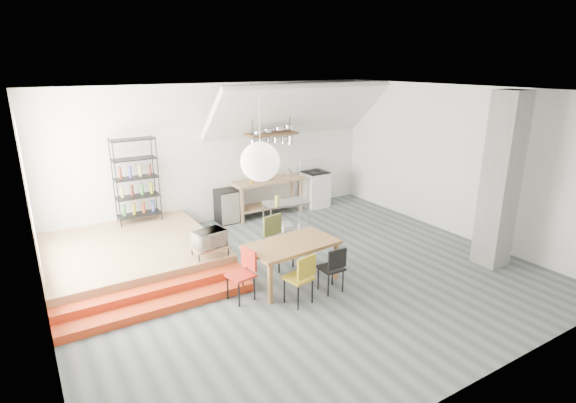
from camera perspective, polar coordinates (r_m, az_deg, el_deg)
floor at (r=8.19m, az=1.57°, el=-9.11°), size 8.00×8.00×0.00m
wall_back at (r=10.64m, az=-8.75°, el=6.02°), size 8.00×0.04×3.20m
wall_left at (r=6.47m, az=-29.59°, el=-3.44°), size 0.04×7.00×3.20m
wall_right at (r=10.31m, az=20.70°, el=4.74°), size 0.04×7.00×3.20m
ceiling at (r=7.35m, az=1.78°, el=13.85°), size 8.00×7.00×0.02m
slope_ceiling at (r=10.81m, az=1.29°, el=11.48°), size 4.40×1.44×1.32m
window_pane at (r=7.86m, az=-30.24°, el=1.35°), size 0.02×2.50×2.20m
platform at (r=8.96m, az=-19.37°, el=-6.33°), size 3.00×3.00×0.40m
step_lower at (r=7.30m, az=-15.76°, el=-12.71°), size 3.00×0.35×0.13m
step_upper at (r=7.57m, az=-16.56°, el=-11.08°), size 3.00×0.35×0.27m
concrete_column at (r=8.91m, az=25.41°, el=2.34°), size 0.50×0.50×3.20m
kitchen_counter at (r=11.03m, az=-2.54°, el=1.39°), size 1.80×0.60×0.91m
stove at (r=11.79m, az=3.41°, el=1.69°), size 0.60×0.60×1.18m
pot_rack at (r=10.56m, az=-1.90°, el=8.19°), size 1.20×0.50×1.43m
wire_shelving at (r=9.83m, az=-18.75°, el=2.74°), size 0.88×0.38×1.80m
microwave_shelf at (r=7.99m, az=-9.88°, el=-5.76°), size 0.60×0.40×0.16m
paper_lantern at (r=6.82m, az=-3.55°, el=5.06°), size 0.60×0.60×0.60m
dining_table at (r=7.61m, az=0.47°, el=-5.83°), size 1.60×0.99×0.73m
chair_mustard at (r=7.00m, az=1.74°, el=-9.33°), size 0.46×0.46×0.85m
chair_black at (r=7.40m, az=5.77°, el=-8.14°), size 0.37×0.37×0.80m
chair_olive at (r=8.27m, az=-1.43°, el=-4.49°), size 0.52×0.52×0.96m
chair_red at (r=7.21m, az=-5.62°, el=-8.66°), size 0.44×0.44×0.83m
rolling_cart at (r=9.34m, az=-0.28°, el=-1.88°), size 0.96×0.62×0.89m
mini_fridge at (r=10.67m, az=-7.82°, el=-0.59°), size 0.46×0.46×0.79m
microwave at (r=7.93m, az=-9.94°, el=-4.66°), size 0.59×0.47×0.29m
bowl at (r=10.92m, az=-2.32°, el=2.92°), size 0.25×0.25×0.05m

